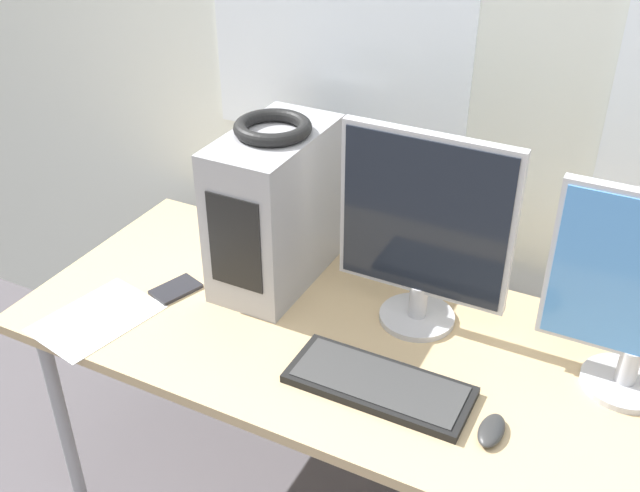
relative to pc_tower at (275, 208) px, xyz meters
name	(u,v)px	position (x,y,z in m)	size (l,w,h in m)	color
wall_back	(548,43)	(0.57, 0.35, 0.42)	(8.00, 0.07, 2.70)	silver
desk	(455,383)	(0.57, -0.15, -0.26)	(2.23, 0.74, 0.72)	tan
pc_tower	(275,208)	(0.00, 0.00, 0.00)	(0.21, 0.40, 0.42)	#9E9EA3
headphones	(273,127)	(0.00, 0.00, 0.23)	(0.20, 0.20, 0.03)	black
monitor_main	(424,229)	(0.42, -0.02, 0.06)	(0.43, 0.19, 0.51)	#B7B7BC
keyboard	(379,384)	(0.43, -0.29, -0.20)	(0.42, 0.17, 0.02)	black
mouse	(491,430)	(0.70, -0.32, -0.20)	(0.05, 0.10, 0.02)	#2D2D2D
cell_phone	(176,289)	(-0.21, -0.19, -0.21)	(0.12, 0.15, 0.01)	#232328
paper_sheet_left	(97,318)	(-0.31, -0.39, -0.21)	(0.27, 0.33, 0.00)	white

